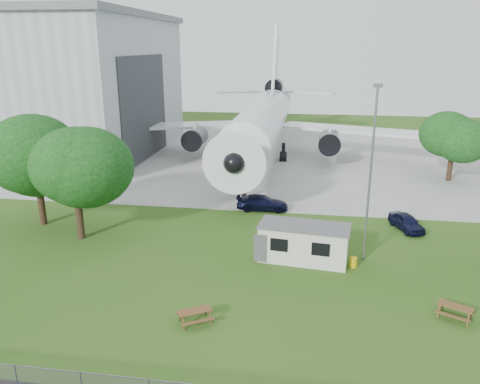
# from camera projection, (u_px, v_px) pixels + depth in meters

# --- Properties ---
(ground) EXTENTS (160.00, 160.00, 0.00)m
(ground) POSITION_uv_depth(u_px,v_px,m) (234.00, 295.00, 28.24)
(ground) COLOR #416922
(concrete_apron) EXTENTS (120.00, 46.00, 0.03)m
(concrete_apron) POSITION_uv_depth(u_px,v_px,m) (279.00, 155.00, 64.09)
(concrete_apron) COLOR #B7B7B2
(concrete_apron) RESTS_ON ground
(hangar) EXTENTS (43.00, 31.00, 18.55)m
(hangar) POSITION_uv_depth(u_px,v_px,m) (6.00, 83.00, 64.80)
(hangar) COLOR #B2B7BC
(hangar) RESTS_ON ground
(airliner) EXTENTS (46.36, 47.73, 17.69)m
(airliner) POSITION_uv_depth(u_px,v_px,m) (263.00, 119.00, 60.79)
(airliner) COLOR white
(airliner) RESTS_ON ground
(site_cabin) EXTENTS (6.89, 3.43, 2.62)m
(site_cabin) POSITION_uv_depth(u_px,v_px,m) (304.00, 243.00, 32.46)
(site_cabin) COLOR silver
(site_cabin) RESTS_ON ground
(picnic_west) EXTENTS (2.31, 2.19, 0.76)m
(picnic_west) POSITION_uv_depth(u_px,v_px,m) (195.00, 322.00, 25.40)
(picnic_west) COLOR brown
(picnic_west) RESTS_ON ground
(picnic_east) EXTENTS (2.29, 2.16, 0.76)m
(picnic_east) POSITION_uv_depth(u_px,v_px,m) (454.00, 318.00, 25.83)
(picnic_east) COLOR brown
(picnic_east) RESTS_ON ground
(lamp_mast) EXTENTS (0.16, 0.16, 12.00)m
(lamp_mast) POSITION_uv_depth(u_px,v_px,m) (370.00, 177.00, 31.13)
(lamp_mast) COLOR slate
(lamp_mast) RESTS_ON ground
(tree_west_big) EXTENTS (8.33, 8.33, 10.00)m
(tree_west_big) POSITION_uv_depth(u_px,v_px,m) (35.00, 157.00, 37.78)
(tree_west_big) COLOR #382619
(tree_west_big) RESTS_ON ground
(tree_west_small) EXTENTS (7.37, 7.37, 9.63)m
(tree_west_small) POSITION_uv_depth(u_px,v_px,m) (74.00, 164.00, 34.82)
(tree_west_small) COLOR #382619
(tree_west_small) RESTS_ON ground
(tree_far_apron) EXTENTS (6.18, 6.18, 7.85)m
(tree_far_apron) POSITION_uv_depth(u_px,v_px,m) (454.00, 139.00, 50.72)
(tree_far_apron) COLOR #382619
(tree_far_apron) RESTS_ON ground
(car_ne_hatch) EXTENTS (2.77, 4.12, 1.30)m
(car_ne_hatch) POSITION_uv_depth(u_px,v_px,m) (406.00, 222.00, 38.04)
(car_ne_hatch) COLOR black
(car_ne_hatch) RESTS_ON ground
(car_apron_van) EXTENTS (4.75, 2.11, 1.35)m
(car_apron_van) POSITION_uv_depth(u_px,v_px,m) (262.00, 203.00, 42.64)
(car_apron_van) COLOR black
(car_apron_van) RESTS_ON ground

